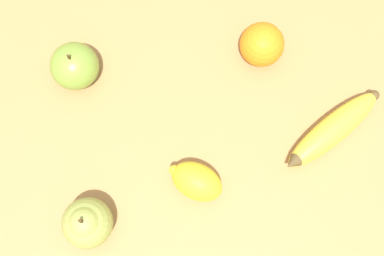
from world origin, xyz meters
name	(u,v)px	position (x,y,z in m)	size (l,w,h in m)	color
ground_plane	(207,136)	(0.00, 0.00, 0.00)	(3.00, 3.00, 0.00)	#A87A47
banana	(332,130)	(-0.15, 0.14, 0.02)	(0.20, 0.06, 0.04)	yellow
orange	(262,44)	(-0.17, -0.04, 0.04)	(0.07, 0.07, 0.07)	orange
pear	(87,223)	(0.23, -0.03, 0.04)	(0.08, 0.08, 0.10)	#99A84C
apple	(75,66)	(0.08, -0.23, 0.04)	(0.08, 0.08, 0.08)	olive
lemon	(197,181)	(0.07, 0.04, 0.03)	(0.08, 0.10, 0.06)	yellow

